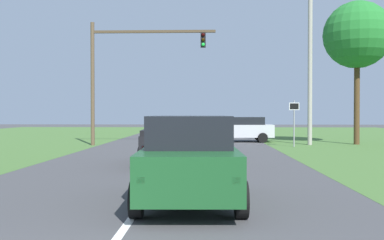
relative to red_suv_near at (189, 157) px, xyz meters
The scene contains 8 objects.
ground_plane 7.41m from the red_suv_near, 98.29° to the left, with size 120.00×120.00×0.00m, color #424244.
red_suv_near is the anchor object (origin of this frame).
pickup_truck_lead 7.30m from the red_suv_near, 98.36° to the left, with size 2.28×4.91×1.88m.
traffic_light 18.35m from the red_suv_near, 105.32° to the left, with size 7.84×0.40×7.72m.
keep_moving_sign 17.28m from the red_suv_near, 70.99° to the left, with size 0.60×0.09×2.78m.
oak_tree_right 21.94m from the red_suv_near, 61.46° to the left, with size 4.30×4.30×9.22m.
crossing_suv_far 21.04m from the red_suv_near, 81.98° to the left, with size 4.30×2.11×1.75m.
utility_pole_right 19.79m from the red_suv_near, 68.91° to the left, with size 0.28×0.28×10.36m, color #9E998E.
Camera 1 is at (1.44, -4.20, 2.03)m, focal length 40.61 mm.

